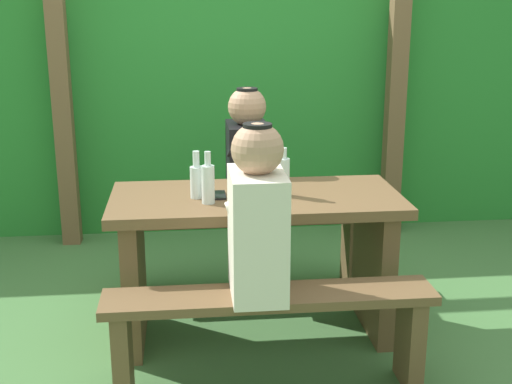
{
  "coord_description": "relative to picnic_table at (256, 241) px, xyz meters",
  "views": [
    {
      "loc": [
        -0.34,
        -3.14,
        1.65
      ],
      "look_at": [
        0.0,
        0.0,
        0.75
      ],
      "focal_mm": 47.81,
      "sensor_mm": 36.0,
      "label": 1
    }
  ],
  "objects": [
    {
      "name": "person_white_shirt",
      "position": [
        -0.05,
        -0.54,
        0.3
      ],
      "size": [
        0.25,
        0.35,
        0.72
      ],
      "color": "silver",
      "rests_on": "bench_near"
    },
    {
      "name": "bench_near",
      "position": [
        0.0,
        -0.54,
        -0.17
      ],
      "size": [
        1.4,
        0.24,
        0.46
      ],
      "color": "brown",
      "rests_on": "ground_plane"
    },
    {
      "name": "bench_far",
      "position": [
        0.0,
        0.54,
        -0.17
      ],
      "size": [
        1.4,
        0.24,
        0.46
      ],
      "color": "brown",
      "rests_on": "ground_plane"
    },
    {
      "name": "pergola_post_right",
      "position": [
        1.13,
        1.47,
        0.52
      ],
      "size": [
        0.12,
        0.12,
        2.04
      ],
      "primitive_type": "cube",
      "color": "brown",
      "rests_on": "ground_plane"
    },
    {
      "name": "bottle_left",
      "position": [
        -0.23,
        -0.11,
        0.33
      ],
      "size": [
        0.06,
        0.06,
        0.25
      ],
      "color": "silver",
      "rests_on": "picnic_table"
    },
    {
      "name": "cell_phone",
      "position": [
        -0.18,
        -0.0,
        0.24
      ],
      "size": [
        0.07,
        0.14,
        0.01
      ],
      "primitive_type": "cube",
      "rotation": [
        0.0,
        0.0,
        0.01
      ],
      "color": "black",
      "rests_on": "picnic_table"
    },
    {
      "name": "ground_plane",
      "position": [
        0.0,
        0.0,
        -0.5
      ],
      "size": [
        12.0,
        12.0,
        0.0
      ],
      "primitive_type": "plane",
      "color": "#436F3B"
    },
    {
      "name": "picnic_table",
      "position": [
        0.0,
        0.0,
        0.0
      ],
      "size": [
        1.4,
        0.64,
        0.73
      ],
      "color": "brown",
      "rests_on": "ground_plane"
    },
    {
      "name": "person_black_coat",
      "position": [
        0.01,
        0.54,
        0.3
      ],
      "size": [
        0.25,
        0.35,
        0.72
      ],
      "color": "black",
      "rests_on": "bench_far"
    },
    {
      "name": "bottle_center",
      "position": [
        0.13,
        -0.02,
        0.33
      ],
      "size": [
        0.06,
        0.06,
        0.23
      ],
      "color": "silver",
      "rests_on": "picnic_table"
    },
    {
      "name": "drinking_glass",
      "position": [
        -0.25,
        0.08,
        0.28
      ],
      "size": [
        0.07,
        0.07,
        0.09
      ],
      "primitive_type": "cylinder",
      "color": "silver",
      "rests_on": "picnic_table"
    },
    {
      "name": "pergola_post_left",
      "position": [
        -1.13,
        1.47,
        0.52
      ],
      "size": [
        0.12,
        0.12,
        2.04
      ],
      "primitive_type": "cube",
      "color": "brown",
      "rests_on": "ground_plane"
    },
    {
      "name": "hedge_backdrop",
      "position": [
        0.0,
        2.15,
        0.37
      ],
      "size": [
        6.4,
        1.03,
        1.74
      ],
      "primitive_type": "cube",
      "color": "#287E2D",
      "rests_on": "ground_plane"
    },
    {
      "name": "bottle_right",
      "position": [
        -0.28,
        -0.01,
        0.32
      ],
      "size": [
        0.06,
        0.06,
        0.23
      ],
      "color": "silver",
      "rests_on": "picnic_table"
    }
  ]
}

